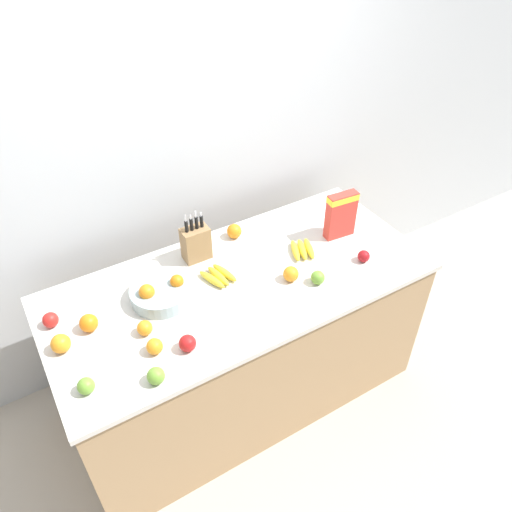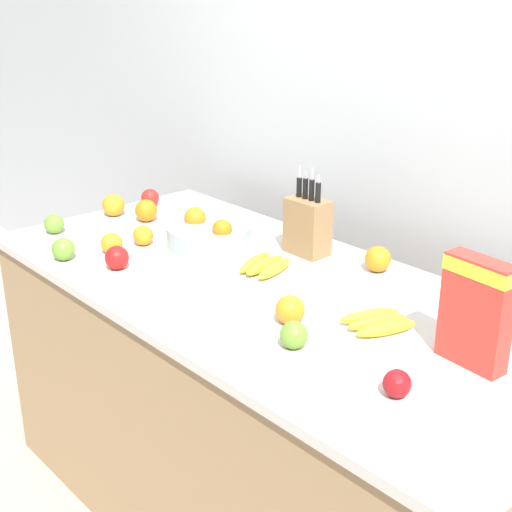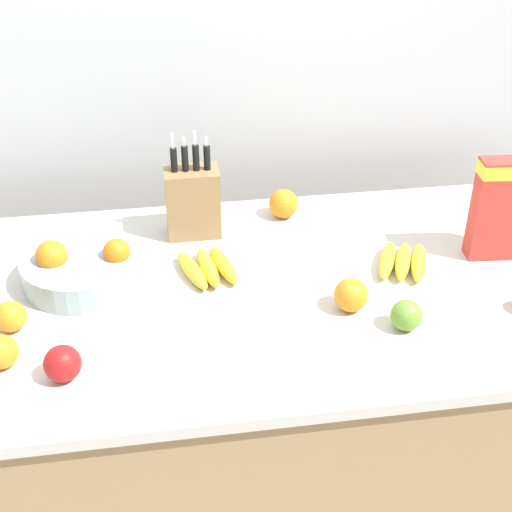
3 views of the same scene
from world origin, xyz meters
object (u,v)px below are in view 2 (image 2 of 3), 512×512
at_px(cereal_box, 476,308).
at_px(orange_front_left, 112,243).
at_px(orange_back_center, 290,310).
at_px(apple_middle, 117,258).
at_px(apple_near_bananas, 294,335).
at_px(orange_front_center, 113,205).
at_px(apple_rightmost, 150,198).
at_px(orange_mid_right, 143,235).
at_px(apple_leftmost, 63,249).
at_px(fruit_bowl, 209,234).
at_px(knife_block, 307,226).
at_px(banana_bunch_right, 378,322).
at_px(banana_bunch_left, 265,265).
at_px(orange_near_bowl, 146,210).
at_px(orange_mid_left, 378,259).
at_px(apple_front, 54,224).
at_px(apple_by_knife_block, 397,384).

relative_size(cereal_box, orange_front_left, 3.72).
bearing_deg(orange_back_center, apple_middle, -167.49).
height_order(cereal_box, apple_middle, cereal_box).
relative_size(apple_near_bananas, orange_front_center, 0.83).
relative_size(apple_rightmost, orange_back_center, 0.91).
bearing_deg(apple_near_bananas, orange_mid_right, 171.54).
bearing_deg(apple_leftmost, apple_rightmost, 118.62).
bearing_deg(fruit_bowl, orange_front_left, -117.10).
height_order(knife_block, orange_back_center, knife_block).
bearing_deg(banana_bunch_right, apple_middle, -160.26).
height_order(fruit_bowl, apple_leftmost, fruit_bowl).
xyz_separation_m(fruit_bowl, banana_bunch_left, (0.31, -0.02, -0.02)).
relative_size(knife_block, orange_near_bowl, 3.52).
distance_m(fruit_bowl, banana_bunch_left, 0.31).
distance_m(apple_rightmost, orange_mid_left, 1.07).
distance_m(apple_leftmost, apple_front, 0.28).
bearing_deg(orange_back_center, apple_rightmost, 164.55).
height_order(cereal_box, banana_bunch_left, cereal_box).
bearing_deg(knife_block, orange_front_left, -131.92).
distance_m(banana_bunch_left, orange_near_bowl, 0.67).
xyz_separation_m(banana_bunch_left, apple_leftmost, (-0.52, -0.43, 0.02)).
height_order(apple_near_bananas, orange_front_center, orange_front_center).
xyz_separation_m(apple_near_bananas, orange_front_center, (-1.24, 0.23, 0.01)).
height_order(apple_leftmost, orange_back_center, orange_back_center).
xyz_separation_m(orange_front_center, orange_back_center, (1.13, -0.14, -0.00)).
relative_size(apple_by_knife_block, orange_mid_right, 0.91).
bearing_deg(orange_back_center, cereal_box, 21.33).
xyz_separation_m(orange_mid_right, orange_front_center, (-0.35, 0.10, 0.01)).
relative_size(apple_by_knife_block, apple_rightmost, 0.89).
distance_m(apple_near_bananas, apple_rightmost, 1.30).
bearing_deg(knife_block, cereal_box, -16.71).
relative_size(apple_rightmost, orange_front_center, 0.84).
height_order(orange_front_left, orange_near_bowl, orange_near_bowl).
distance_m(cereal_box, apple_near_bananas, 0.45).
height_order(banana_bunch_right, orange_front_left, orange_front_left).
bearing_deg(orange_back_center, apple_by_knife_block, -10.30).
relative_size(cereal_box, orange_near_bowl, 3.20).
bearing_deg(orange_front_left, apple_middle, -24.57).
relative_size(knife_block, apple_rightmost, 4.11).
relative_size(banana_bunch_left, orange_front_left, 2.63).
xyz_separation_m(banana_bunch_left, orange_mid_left, (0.24, 0.27, 0.02)).
relative_size(cereal_box, orange_back_center, 3.40).
bearing_deg(orange_front_left, orange_near_bowl, 126.65).
bearing_deg(banana_bunch_right, orange_near_bowl, 177.89).
relative_size(apple_middle, orange_back_center, 0.97).
bearing_deg(orange_near_bowl, orange_front_center, -157.80).
distance_m(knife_block, orange_front_center, 0.84).
relative_size(banana_bunch_left, banana_bunch_right, 0.97).
bearing_deg(orange_back_center, orange_front_left, -173.87).
xyz_separation_m(apple_by_knife_block, orange_front_center, (-1.55, 0.22, 0.01)).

